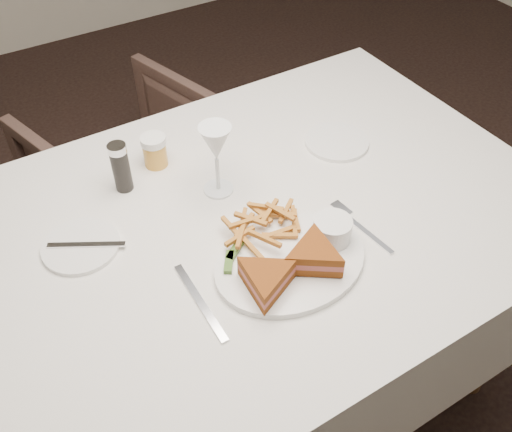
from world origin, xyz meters
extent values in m
plane|color=black|center=(0.00, 0.00, 0.00)|extent=(5.00, 5.00, 0.00)
cube|color=silver|center=(-0.36, -0.03, 0.38)|extent=(1.40, 0.94, 0.75)
imported|color=#49342D|center=(-0.34, 0.79, 0.31)|extent=(0.73, 0.70, 0.61)
ellipsoid|color=white|center=(-0.34, -0.19, 0.76)|extent=(0.32, 0.25, 0.01)
cube|color=silver|center=(-0.54, -0.18, 0.75)|extent=(0.02, 0.21, 0.00)
cylinder|color=white|center=(-0.69, 0.07, 0.76)|extent=(0.16, 0.16, 0.01)
cylinder|color=white|center=(-0.02, 0.08, 0.76)|extent=(0.16, 0.16, 0.01)
cylinder|color=black|center=(-0.54, 0.20, 0.81)|extent=(0.04, 0.04, 0.12)
cylinder|color=gold|center=(-0.44, 0.24, 0.79)|extent=(0.06, 0.06, 0.08)
cube|color=#3B6021|center=(-0.43, -0.12, 0.77)|extent=(0.05, 0.04, 0.01)
cube|color=#3B6021|center=(-0.46, -0.14, 0.77)|extent=(0.04, 0.05, 0.01)
cylinder|color=white|center=(-0.24, -0.19, 0.79)|extent=(0.08, 0.08, 0.05)
camera|label=1|loc=(-0.79, -0.80, 1.62)|focal=40.00mm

